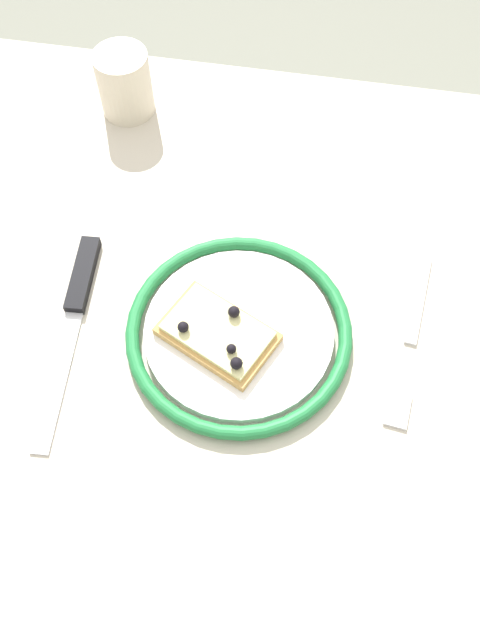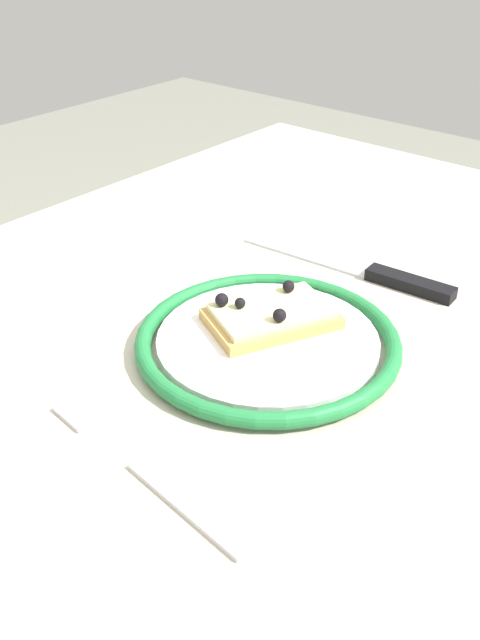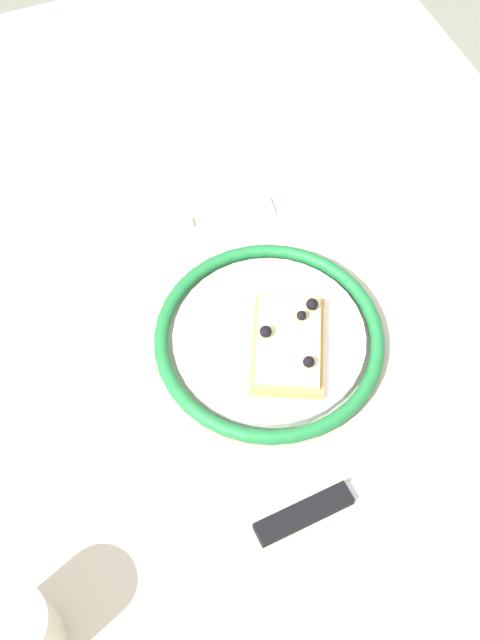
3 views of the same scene
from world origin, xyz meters
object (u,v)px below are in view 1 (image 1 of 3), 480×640
dining_table (267,378)px  knife (76,302)px  plate (239,332)px  fork (411,338)px  pizza_slice_near (218,333)px  cup (125,83)px

dining_table → knife: 0.22m
plate → fork: 0.17m
dining_table → knife: bearing=-3.8°
pizza_slice_near → knife: pizza_slice_near is taller
knife → fork: knife is taller
plate → knife: (0.17, -0.01, -0.00)m
pizza_slice_near → knife: size_ratio=0.53×
dining_table → cup: bearing=-53.3°
knife → fork: (-0.34, -0.02, -0.00)m
pizza_slice_near → fork: size_ratio=0.64×
pizza_slice_near → fork: pizza_slice_near is taller
plate → pizza_slice_near: size_ratio=1.77×
plate → pizza_slice_near: bearing=31.9°
dining_table → knife: knife is taller
fork → cup: size_ratio=2.53×
plate → knife: plate is taller
knife → cup: cup is taller
knife → cup: size_ratio=3.02×
fork → cup: 0.45m
dining_table → fork: fork is taller
knife → cup: (0.02, -0.28, 0.04)m
plate → cup: (0.19, -0.29, 0.03)m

